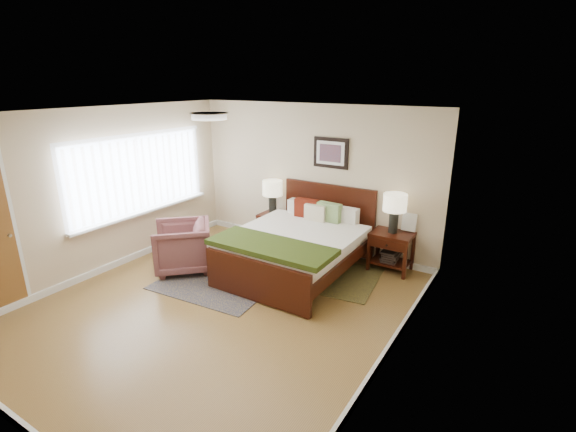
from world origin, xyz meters
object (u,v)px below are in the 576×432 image
object	(u,v)px
rug_persian	(237,269)
nightstand_left	(272,221)
armchair	(183,247)
bed	(298,240)
lamp_left	(272,191)
lamp_right	(395,206)
nightstand_right	(391,248)

from	to	relation	value
rug_persian	nightstand_left	bearing A→B (deg)	93.10
rug_persian	armchair	bearing A→B (deg)	-153.11
bed	lamp_left	world-z (taller)	bed
bed	lamp_left	distance (m)	1.40
bed	rug_persian	bearing A→B (deg)	-153.76
nightstand_left	lamp_right	size ratio (longest dim) A/B	0.90
nightstand_right	rug_persian	distance (m)	2.44
nightstand_left	lamp_right	xyz separation A→B (m)	(2.22, 0.02, 0.63)
bed	lamp_right	world-z (taller)	lamp_right
lamp_left	armchair	xyz separation A→B (m)	(-0.55, -1.70, -0.60)
lamp_right	nightstand_right	bearing A→B (deg)	-90.00
armchair	rug_persian	bearing A→B (deg)	77.82
lamp_left	armchair	size ratio (longest dim) A/B	0.72
armchair	bed	bearing A→B (deg)	75.21
bed	nightstand_right	world-z (taller)	bed
bed	lamp_left	bearing A→B (deg)	140.53
lamp_left	lamp_right	size ratio (longest dim) A/B	1.00
nightstand_left	lamp_left	size ratio (longest dim) A/B	0.90
bed	lamp_left	xyz separation A→B (m)	(-1.02, 0.84, 0.44)
nightstand_left	lamp_left	world-z (taller)	lamp_left
nightstand_left	rug_persian	bearing A→B (deg)	-82.67
bed	lamp_left	size ratio (longest dim) A/B	3.58
lamp_left	rug_persian	size ratio (longest dim) A/B	0.26
nightstand_right	rug_persian	world-z (taller)	nightstand_right
bed	rug_persian	distance (m)	1.10
nightstand_right	lamp_left	bearing A→B (deg)	179.66
lamp_right	rug_persian	xyz separation A→B (m)	(-2.06, -1.27, -1.05)
nightstand_left	armchair	distance (m)	1.77
nightstand_left	nightstand_right	bearing A→B (deg)	0.18
bed	lamp_right	xyz separation A→B (m)	(1.19, 0.84, 0.52)
lamp_left	armchair	distance (m)	1.89
lamp_right	nightstand_left	bearing A→B (deg)	-179.49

